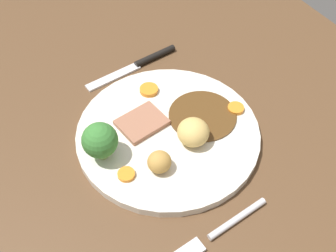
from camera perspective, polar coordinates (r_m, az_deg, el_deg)
name	(u,v)px	position (r cm, az deg, el deg)	size (l,w,h in cm)	color
dining_table	(185,144)	(64.34, 2.41, -2.60)	(120.00, 84.00, 3.60)	brown
dinner_plate	(168,133)	(62.48, 0.00, -1.02)	(28.23, 28.23, 1.40)	silver
gravy_pool	(203,115)	(64.03, 4.89, 1.52)	(10.76, 10.76, 0.30)	#563819
meat_slice_main	(142,122)	(62.58, -3.71, 0.50)	(7.04, 5.60, 0.80)	#9E664C
roast_potato_left	(159,162)	(56.39, -1.23, -5.09)	(3.44, 3.37, 3.06)	#BC8C42
roast_potato_right	(194,132)	(59.31, 3.66, -0.83)	(4.75, 4.84, 3.89)	#D8B260
carrot_coin_front	(126,174)	(57.00, -5.91, -6.81)	(2.46, 2.46, 0.56)	orange
carrot_coin_back	(149,90)	(67.61, -2.71, 5.13)	(3.10, 3.10, 0.70)	orange
carrot_coin_side	(238,110)	(65.25, 9.79, 2.20)	(2.62, 2.62, 0.62)	orange
broccoli_floret	(100,141)	(56.97, -9.58, -2.05)	(5.16, 5.16, 6.14)	#8CB766
fork	(217,232)	(54.14, 6.97, -14.68)	(2.94, 15.32, 0.90)	silver
knife	(140,63)	(74.68, -3.96, 8.80)	(3.60, 18.54, 1.20)	black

